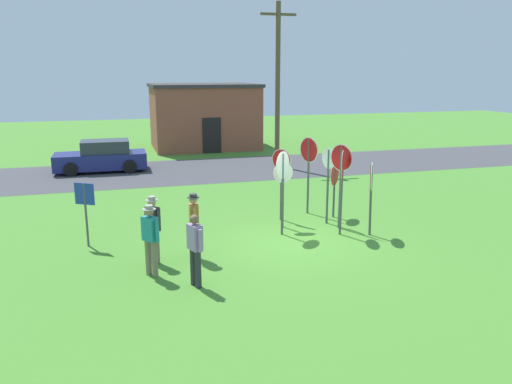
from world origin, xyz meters
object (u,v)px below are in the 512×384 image
(stop_sign_center_cluster, at_px, (341,171))
(stop_sign_leaning_right, at_px, (328,173))
(parked_car_on_street, at_px, (102,157))
(stop_sign_rear_right, at_px, (283,184))
(stop_sign_nearest, at_px, (371,186))
(stop_sign_leaning_left, at_px, (281,172))
(utility_pole, at_px, (278,83))
(person_near_signs, at_px, (150,236))
(info_panel_leftmost, at_px, (85,203))
(stop_sign_far_back, at_px, (282,178))
(person_holding_notes, at_px, (153,225))
(person_in_teal, at_px, (194,222))
(person_in_dark_shirt, at_px, (195,246))
(stop_sign_rear_left, at_px, (335,180))
(stop_sign_low_front, at_px, (342,177))
(stop_sign_tallest, at_px, (309,161))

(stop_sign_center_cluster, distance_m, stop_sign_leaning_right, 0.63)
(parked_car_on_street, height_order, stop_sign_rear_right, stop_sign_rear_right)
(stop_sign_nearest, height_order, stop_sign_leaning_right, stop_sign_leaning_right)
(parked_car_on_street, bearing_deg, stop_sign_leaning_left, -60.76)
(utility_pole, xyz_separation_m, stop_sign_leaning_right, (-1.57, -9.85, -2.55))
(person_near_signs, xyz_separation_m, info_panel_leftmost, (-1.54, 2.61, 0.26))
(stop_sign_far_back, bearing_deg, person_holding_notes, -162.05)
(stop_sign_center_cluster, xyz_separation_m, person_in_teal, (-4.73, -1.37, -0.83))
(stop_sign_rear_right, height_order, stop_sign_leaning_right, stop_sign_leaning_right)
(stop_sign_rear_right, bearing_deg, utility_pole, 72.69)
(info_panel_leftmost, bearing_deg, utility_pole, 48.52)
(stop_sign_far_back, distance_m, stop_sign_rear_right, 0.83)
(stop_sign_nearest, bearing_deg, stop_sign_far_back, 163.10)
(stop_sign_leaning_right, height_order, person_in_teal, stop_sign_leaning_right)
(person_in_dark_shirt, bearing_deg, stop_sign_rear_right, 47.92)
(stop_sign_rear_left, distance_m, stop_sign_leaning_right, 0.85)
(stop_sign_leaning_left, relative_size, stop_sign_low_front, 0.93)
(stop_sign_tallest, distance_m, person_near_signs, 6.96)
(person_in_teal, height_order, person_near_signs, same)
(utility_pole, height_order, stop_sign_rear_right, utility_pole)
(person_in_dark_shirt, bearing_deg, person_in_teal, 81.60)
(stop_sign_nearest, distance_m, info_panel_leftmost, 8.12)
(stop_sign_nearest, bearing_deg, info_panel_leftmost, 171.03)
(stop_sign_leaning_left, bearing_deg, utility_pole, 72.49)
(utility_pole, bearing_deg, stop_sign_tallest, -101.38)
(stop_sign_rear_left, bearing_deg, stop_sign_leaning_right, -130.51)
(stop_sign_far_back, relative_size, stop_sign_tallest, 0.96)
(utility_pole, distance_m, stop_sign_low_front, 11.39)
(person_in_teal, relative_size, person_near_signs, 1.00)
(stop_sign_rear_left, height_order, stop_sign_leaning_right, stop_sign_leaning_right)
(stop_sign_far_back, bearing_deg, stop_sign_rear_right, 69.72)
(stop_sign_rear_right, xyz_separation_m, info_panel_leftmost, (-5.79, -0.19, -0.12))
(stop_sign_rear_right, bearing_deg, person_in_teal, -147.43)
(person_in_teal, xyz_separation_m, person_near_signs, (-1.17, -0.83, 0.00))
(parked_car_on_street, relative_size, stop_sign_leaning_right, 1.77)
(stop_sign_center_cluster, height_order, person_in_dark_shirt, stop_sign_center_cluster)
(person_near_signs, bearing_deg, stop_sign_nearest, 11.69)
(person_in_teal, xyz_separation_m, person_in_dark_shirt, (-0.26, -1.73, -0.03))
(stop_sign_rear_right, distance_m, person_near_signs, 5.10)
(stop_sign_nearest, relative_size, stop_sign_low_front, 0.86)
(stop_sign_leaning_left, xyz_separation_m, stop_sign_center_cluster, (1.44, -1.36, 0.23))
(stop_sign_low_front, bearing_deg, stop_sign_leaning_right, 86.09)
(parked_car_on_street, xyz_separation_m, person_in_dark_shirt, (2.18, -14.67, 0.26))
(stop_sign_nearest, relative_size, stop_sign_leaning_right, 0.90)
(stop_sign_rear_right, height_order, person_near_signs, stop_sign_rear_right)
(utility_pole, height_order, stop_sign_center_cluster, utility_pole)
(stop_sign_center_cluster, distance_m, stop_sign_low_front, 0.62)
(stop_sign_far_back, distance_m, stop_sign_leaning_right, 1.89)
(parked_car_on_street, bearing_deg, person_near_signs, -84.74)
(stop_sign_center_cluster, height_order, stop_sign_nearest, stop_sign_center_cluster)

